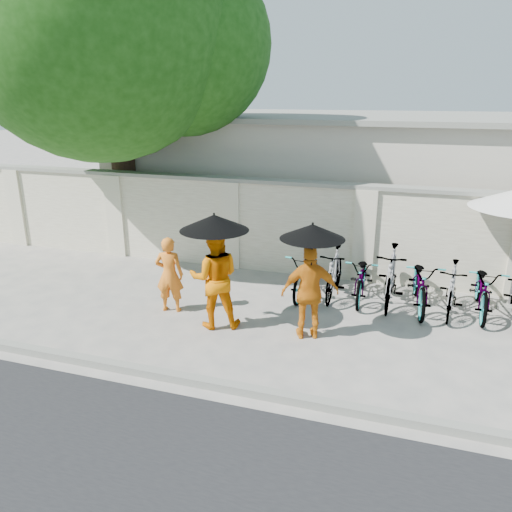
% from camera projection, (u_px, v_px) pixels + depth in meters
% --- Properties ---
extents(ground, '(80.00, 80.00, 0.00)m').
position_uv_depth(ground, '(223.00, 330.00, 8.59)').
color(ground, '#A59C8E').
extents(kerb, '(40.00, 0.16, 0.12)m').
position_uv_depth(kerb, '(178.00, 378.00, 7.03)').
color(kerb, gray).
rests_on(kerb, ground).
extents(compound_wall, '(20.00, 0.30, 2.00)m').
position_uv_depth(compound_wall, '(318.00, 231.00, 10.87)').
color(compound_wall, beige).
rests_on(compound_wall, ground).
extents(building_behind, '(14.00, 6.00, 3.20)m').
position_uv_depth(building_behind, '(381.00, 179.00, 13.83)').
color(building_behind, '#BCB4A0').
rests_on(building_behind, ground).
extents(shade_tree, '(6.70, 6.20, 8.20)m').
position_uv_depth(shade_tree, '(110.00, 33.00, 10.75)').
color(shade_tree, '#4D3424').
rests_on(shade_tree, ground).
extents(monk_left, '(0.57, 0.43, 1.43)m').
position_uv_depth(monk_left, '(169.00, 275.00, 9.13)').
color(monk_left, orange).
rests_on(monk_left, ground).
extents(monk_center, '(1.05, 0.94, 1.78)m').
position_uv_depth(monk_center, '(215.00, 278.00, 8.47)').
color(monk_center, orange).
rests_on(monk_center, ground).
extents(parasol_center, '(1.14, 1.14, 1.00)m').
position_uv_depth(parasol_center, '(214.00, 222.00, 8.07)').
color(parasol_center, black).
rests_on(parasol_center, ground).
extents(monk_right, '(1.01, 0.69, 1.60)m').
position_uv_depth(monk_right, '(310.00, 292.00, 8.09)').
color(monk_right, orange).
rests_on(monk_right, ground).
extents(parasol_right, '(1.02, 1.02, 1.06)m').
position_uv_depth(parasol_right, '(312.00, 232.00, 7.69)').
color(parasol_right, black).
rests_on(parasol_right, ground).
extents(bike_0, '(0.68, 1.77, 0.92)m').
position_uv_depth(bike_0, '(307.00, 273.00, 9.96)').
color(bike_0, '#99999A').
rests_on(bike_0, ground).
extents(bike_1, '(0.48, 1.65, 0.99)m').
position_uv_depth(bike_1, '(334.00, 273.00, 9.84)').
color(bike_1, '#99999A').
rests_on(bike_1, ground).
extents(bike_2, '(0.66, 1.73, 0.90)m').
position_uv_depth(bike_2, '(362.00, 277.00, 9.73)').
color(bike_2, '#99999A').
rests_on(bike_2, ground).
extents(bike_3, '(0.56, 1.87, 1.12)m').
position_uv_depth(bike_3, '(391.00, 276.00, 9.48)').
color(bike_3, '#99999A').
rests_on(bike_3, ground).
extents(bike_4, '(0.83, 1.94, 0.99)m').
position_uv_depth(bike_4, '(421.00, 283.00, 9.30)').
color(bike_4, '#99999A').
rests_on(bike_4, ground).
extents(bike_5, '(0.61, 1.63, 0.96)m').
position_uv_depth(bike_5, '(452.00, 289.00, 9.07)').
color(bike_5, '#99999A').
rests_on(bike_5, ground).
extents(bike_6, '(0.68, 1.84, 0.96)m').
position_uv_depth(bike_6, '(483.00, 289.00, 9.08)').
color(bike_6, '#99999A').
rests_on(bike_6, ground).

